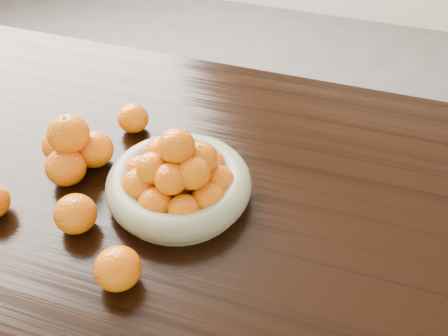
% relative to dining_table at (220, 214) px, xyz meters
% --- Properties ---
extents(dining_table, '(2.00, 1.00, 0.75)m').
position_rel_dining_table_xyz_m(dining_table, '(0.00, 0.00, 0.00)').
color(dining_table, black).
rests_on(dining_table, ground).
extents(fruit_bowl, '(0.31, 0.31, 0.17)m').
position_rel_dining_table_xyz_m(fruit_bowl, '(-0.08, -0.05, 0.14)').
color(fruit_bowl, gray).
rests_on(fruit_bowl, dining_table).
extents(orange_pyramid, '(0.17, 0.16, 0.14)m').
position_rel_dining_table_xyz_m(orange_pyramid, '(-0.34, -0.04, 0.15)').
color(orange_pyramid, orange).
rests_on(orange_pyramid, dining_table).
extents(loose_orange_1, '(0.09, 0.09, 0.08)m').
position_rel_dining_table_xyz_m(loose_orange_1, '(-0.24, -0.20, 0.13)').
color(loose_orange_1, orange).
rests_on(loose_orange_1, dining_table).
extents(loose_orange_2, '(0.09, 0.09, 0.08)m').
position_rel_dining_table_xyz_m(loose_orange_2, '(-0.10, -0.29, 0.13)').
color(loose_orange_2, orange).
rests_on(loose_orange_2, dining_table).
extents(loose_orange_3, '(0.08, 0.08, 0.07)m').
position_rel_dining_table_xyz_m(loose_orange_3, '(-0.27, 0.13, 0.13)').
color(loose_orange_3, orange).
rests_on(loose_orange_3, dining_table).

